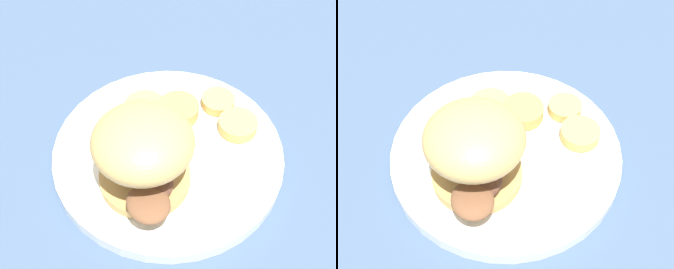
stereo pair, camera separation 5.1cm
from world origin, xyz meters
TOP-DOWN VIEW (x-y plane):
  - ground_plane at (0.00, 0.00)m, footprint 4.00×4.00m
  - dinner_plate at (0.00, 0.00)m, footprint 0.26×0.26m
  - sandwich at (0.02, -0.05)m, footprint 0.12×0.10m
  - potato_round_0 at (0.02, 0.08)m, footprint 0.05×0.05m
  - potato_round_1 at (-0.04, 0.04)m, footprint 0.05×0.05m
  - potato_round_2 at (-0.06, 0.01)m, footprint 0.05×0.05m
  - potato_round_3 at (-0.02, 0.09)m, footprint 0.04×0.04m

SIDE VIEW (x-z plane):
  - ground_plane at x=0.00m, z-range 0.00..0.00m
  - dinner_plate at x=0.00m, z-range 0.00..0.02m
  - potato_round_3 at x=-0.02m, z-range 0.02..0.03m
  - potato_round_0 at x=0.02m, z-range 0.02..0.03m
  - potato_round_2 at x=-0.06m, z-range 0.02..0.03m
  - potato_round_1 at x=-0.04m, z-range 0.02..0.04m
  - sandwich at x=0.02m, z-range 0.02..0.12m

